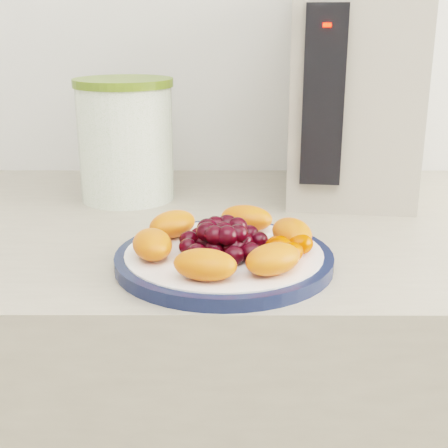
{
  "coord_description": "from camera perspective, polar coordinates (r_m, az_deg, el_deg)",
  "views": [
    {
      "loc": [
        -0.04,
        0.36,
        1.17
      ],
      "look_at": [
        -0.04,
        1.03,
        0.95
      ],
      "focal_mm": 50.0,
      "sensor_mm": 36.0,
      "label": 1
    }
  ],
  "objects": [
    {
      "name": "fruit_plate",
      "position": [
        0.7,
        0.29,
        -1.4
      ],
      "size": [
        0.22,
        0.22,
        0.04
      ],
      "color": "#F74913",
      "rests_on": "plate_face"
    },
    {
      "name": "appliance_panel",
      "position": [
        0.88,
        9.08,
        11.42
      ],
      "size": [
        0.06,
        0.03,
        0.24
      ],
      "primitive_type": "cube",
      "rotation": [
        0.0,
        0.0,
        -0.14
      ],
      "color": "black",
      "rests_on": "appliance_body"
    },
    {
      "name": "plate_face",
      "position": [
        0.71,
        0.0,
        -3.17
      ],
      "size": [
        0.23,
        0.23,
        0.02
      ],
      "primitive_type": "cylinder",
      "color": "white",
      "rests_on": "counter"
    },
    {
      "name": "appliance_led",
      "position": [
        0.86,
        9.41,
        17.52
      ],
      "size": [
        0.01,
        0.01,
        0.01
      ],
      "primitive_type": "cube",
      "rotation": [
        0.0,
        0.0,
        -0.14
      ],
      "color": "#FF0C05",
      "rests_on": "appliance_panel"
    },
    {
      "name": "plate_rim",
      "position": [
        0.71,
        0.0,
        -3.25
      ],
      "size": [
        0.25,
        0.25,
        0.01
      ],
      "primitive_type": "cylinder",
      "color": "#131C3C",
      "rests_on": "counter"
    },
    {
      "name": "canister",
      "position": [
        0.98,
        -8.95,
        7.25
      ],
      "size": [
        0.18,
        0.18,
        0.17
      ],
      "primitive_type": "cylinder",
      "rotation": [
        0.0,
        0.0,
        -0.29
      ],
      "color": "#386B12",
      "rests_on": "counter"
    },
    {
      "name": "canister_lid",
      "position": [
        0.96,
        -9.22,
        12.65
      ],
      "size": [
        0.19,
        0.19,
        0.01
      ],
      "primitive_type": "cylinder",
      "rotation": [
        0.0,
        0.0,
        -0.29
      ],
      "color": "#556E21",
      "rests_on": "canister"
    },
    {
      "name": "appliance_body",
      "position": [
        1.01,
        11.68,
        11.9
      ],
      "size": [
        0.22,
        0.28,
        0.33
      ],
      "primitive_type": "cube",
      "rotation": [
        0.0,
        0.0,
        -0.14
      ],
      "color": "#A8A091",
      "rests_on": "counter"
    }
  ]
}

